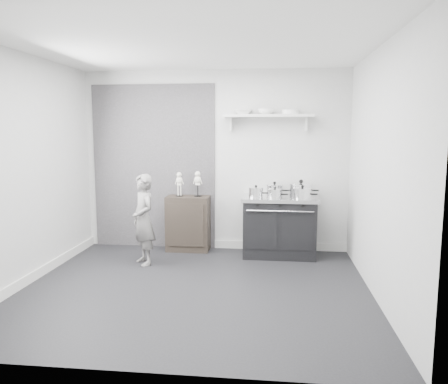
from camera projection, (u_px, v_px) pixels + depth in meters
The scene contains 16 objects.
ground at pixel (194, 288), 5.04m from camera, with size 4.00×4.00×0.00m, color black.
room_shell at pixel (188, 145), 4.97m from camera, with size 4.02×3.62×2.71m.
wall_shelf at pixel (268, 116), 6.32m from camera, with size 1.30×0.26×0.24m.
stove at pixel (279, 226), 6.32m from camera, with size 1.08×0.67×0.87m.
side_cabinet at pixel (188, 223), 6.61m from camera, with size 0.64×0.37×0.83m, color black.
child at pixel (144, 220), 5.88m from camera, with size 0.45×0.29×1.23m, color slate.
pot_front_left at pixel (256, 192), 6.20m from camera, with size 0.30×0.21×0.18m.
pot_back_left at pixel (274, 190), 6.40m from camera, with size 0.34×0.25×0.20m.
pot_back_right at pixel (301, 190), 6.32m from camera, with size 0.43×0.34×0.24m.
pot_front_right at pixel (302, 193), 6.03m from camera, with size 0.33×0.25×0.19m.
pot_front_center at pixel (275, 194), 6.09m from camera, with size 0.28×0.19×0.16m.
skeleton_full at pixel (179, 182), 6.53m from camera, with size 0.12×0.07×0.42m, color silver, non-canonical shape.
skeleton_torso at pixel (198, 182), 6.50m from camera, with size 0.12×0.08×0.44m, color silver, non-canonical shape.
bowl_large at pixel (243, 112), 6.34m from camera, with size 0.28×0.28×0.07m, color white.
bowl_small at pixel (266, 112), 6.31m from camera, with size 0.24×0.24×0.08m, color white.
plate_stack at pixel (291, 112), 6.27m from camera, with size 0.26×0.26×0.06m, color white.
Camera 1 is at (0.88, -4.76, 1.79)m, focal length 35.00 mm.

